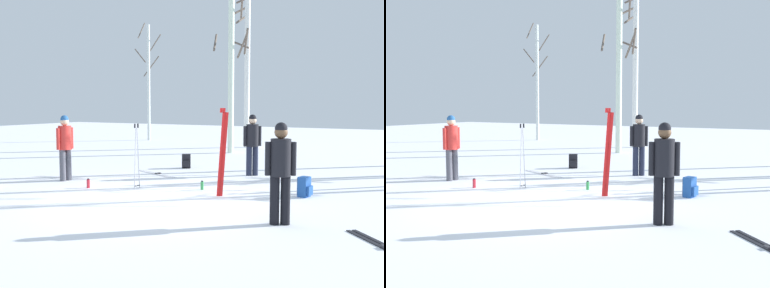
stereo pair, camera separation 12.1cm
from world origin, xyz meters
TOP-DOWN VIEW (x-y plane):
  - ground_plane at (0.00, 0.00)m, footprint 60.00×60.00m
  - person_0 at (0.45, 4.18)m, footprint 0.43×0.36m
  - person_1 at (-3.49, 0.96)m, footprint 0.34×0.52m
  - person_2 at (2.88, -0.59)m, footprint 0.47×0.34m
  - ski_pair_planted_0 at (1.00, 1.11)m, footprint 0.22×0.16m
  - ski_pair_lying_0 at (-2.00, 3.05)m, footprint 1.70×0.89m
  - ski_pair_lying_1 at (4.60, -1.08)m, footprint 1.31×1.44m
  - ski_poles_0 at (-1.17, 0.93)m, footprint 0.07×0.23m
  - backpack_0 at (-1.90, 4.55)m, footprint 0.32×0.34m
  - backpack_1 at (2.59, 1.90)m, footprint 0.32×0.29m
  - water_bottle_0 at (-2.24, 0.43)m, footprint 0.08×0.08m
  - water_bottle_1 at (0.25, 1.56)m, footprint 0.07×0.07m
  - birch_tree_0 at (-9.28, 13.22)m, footprint 1.34×1.36m
  - birch_tree_1 at (-2.98, 11.95)m, footprint 1.40×1.40m
  - birch_tree_2 at (-2.58, 9.38)m, footprint 1.74×1.72m

SIDE VIEW (x-z plane):
  - ground_plane at x=0.00m, z-range 0.00..0.00m
  - ski_pair_lying_0 at x=-2.00m, z-range -0.01..0.03m
  - ski_pair_lying_1 at x=4.60m, z-range -0.01..0.03m
  - water_bottle_1 at x=0.25m, z-range -0.01..0.21m
  - water_bottle_0 at x=-2.24m, z-range -0.01..0.22m
  - backpack_0 at x=-1.90m, z-range -0.01..0.43m
  - backpack_1 at x=2.59m, z-range -0.01..0.43m
  - ski_poles_0 at x=-1.17m, z-range 0.05..1.60m
  - ski_pair_planted_0 at x=1.00m, z-range -0.01..1.92m
  - person_0 at x=0.45m, z-range 0.12..1.84m
  - person_1 at x=-3.49m, z-range 0.12..1.84m
  - person_2 at x=2.88m, z-range 0.12..1.84m
  - birch_tree_2 at x=-2.58m, z-range 0.11..6.38m
  - birch_tree_0 at x=-9.28m, z-range 0.08..6.51m
  - birch_tree_1 at x=-2.98m, z-range 0.14..7.82m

